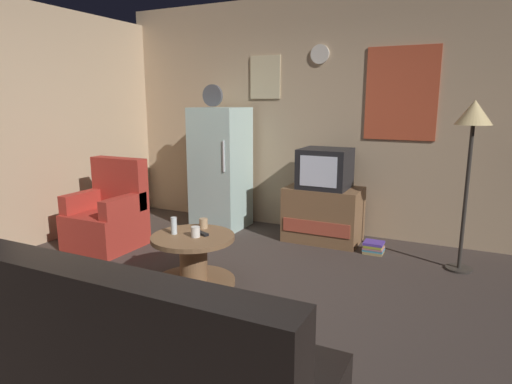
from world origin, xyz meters
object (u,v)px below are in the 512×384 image
(wine_glass, at_px, (174,226))
(book_stack, at_px, (374,248))
(fridge, at_px, (221,168))
(crt_tv, at_px, (325,168))
(mug_ceramic_tan, at_px, (204,223))
(coffee_table, at_px, (194,260))
(mug_ceramic_white, at_px, (196,232))
(tv_stand, at_px, (323,214))
(remote_control, at_px, (202,233))
(standing_lamp, at_px, (473,126))
(couch, at_px, (148,377))
(armchair, at_px, (109,216))

(wine_glass, xyz_separation_m, book_stack, (1.43, 1.53, -0.46))
(wine_glass, bearing_deg, fridge, 107.15)
(wine_glass, relative_size, book_stack, 0.72)
(crt_tv, distance_m, mug_ceramic_tan, 1.64)
(coffee_table, distance_m, mug_ceramic_white, 0.27)
(tv_stand, bearing_deg, remote_control, -109.62)
(tv_stand, bearing_deg, coffee_table, -110.71)
(mug_ceramic_tan, bearing_deg, coffee_table, -80.89)
(standing_lamp, height_order, book_stack, standing_lamp)
(fridge, relative_size, mug_ceramic_tan, 19.67)
(coffee_table, height_order, book_stack, coffee_table)
(remote_control, distance_m, couch, 1.81)
(mug_ceramic_white, bearing_deg, remote_control, 81.35)
(tv_stand, xyz_separation_m, wine_glass, (-0.81, -1.72, 0.21))
(crt_tv, height_order, mug_ceramic_white, crt_tv)
(crt_tv, relative_size, armchair, 0.56)
(fridge, bearing_deg, book_stack, -5.03)
(couch, distance_m, book_stack, 3.12)
(tv_stand, xyz_separation_m, mug_ceramic_white, (-0.59, -1.71, 0.18))
(mug_ceramic_tan, height_order, armchair, armchair)
(crt_tv, distance_m, remote_control, 1.77)
(couch, bearing_deg, mug_ceramic_tan, 115.08)
(mug_ceramic_tan, height_order, remote_control, mug_ceramic_tan)
(tv_stand, bearing_deg, book_stack, -17.32)
(mug_ceramic_white, relative_size, couch, 0.05)
(fridge, relative_size, wine_glass, 11.80)
(coffee_table, height_order, armchair, armchair)
(fridge, distance_m, wine_glass, 1.79)
(crt_tv, xyz_separation_m, coffee_table, (-0.64, -1.69, -0.62))
(standing_lamp, bearing_deg, remote_control, -146.71)
(mug_ceramic_white, relative_size, mug_ceramic_tan, 1.00)
(tv_stand, height_order, coffee_table, tv_stand)
(fridge, xyz_separation_m, couch, (1.50, -3.25, -0.44))
(standing_lamp, bearing_deg, armchair, -165.18)
(mug_ceramic_white, bearing_deg, book_stack, 51.30)
(crt_tv, xyz_separation_m, remote_control, (-0.59, -1.63, -0.38))
(tv_stand, relative_size, mug_ceramic_white, 9.33)
(crt_tv, bearing_deg, couch, -87.07)
(fridge, relative_size, armchair, 1.84)
(fridge, height_order, book_stack, fridge)
(crt_tv, height_order, book_stack, crt_tv)
(mug_ceramic_white, distance_m, mug_ceramic_tan, 0.26)
(couch, bearing_deg, standing_lamp, 66.80)
(standing_lamp, relative_size, armchair, 1.66)
(standing_lamp, relative_size, couch, 0.94)
(wine_glass, relative_size, mug_ceramic_white, 1.67)
(wine_glass, relative_size, couch, 0.09)
(remote_control, distance_m, book_stack, 1.91)
(standing_lamp, bearing_deg, book_stack, 172.69)
(mug_ceramic_tan, bearing_deg, standing_lamp, 28.64)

